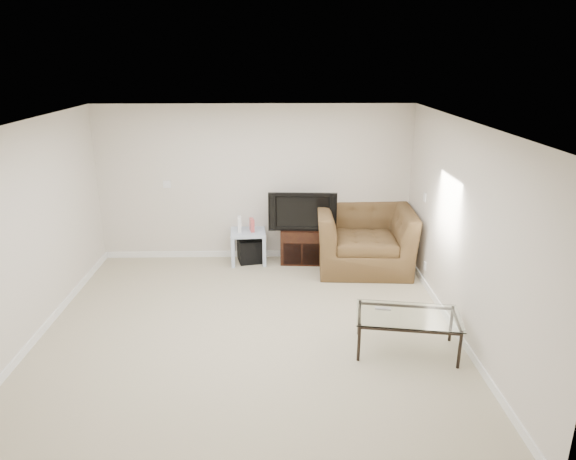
{
  "coord_description": "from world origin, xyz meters",
  "views": [
    {
      "loc": [
        0.34,
        -5.52,
        3.17
      ],
      "look_at": [
        0.5,
        1.2,
        0.9
      ],
      "focal_mm": 32.0,
      "sensor_mm": 36.0,
      "label": 1
    }
  ],
  "objects_px": {
    "subwoofer": "(250,250)",
    "coffee_table": "(407,333)",
    "recliner": "(365,228)",
    "television": "(302,210)",
    "side_table": "(248,246)",
    "tv_stand": "(302,244)"
  },
  "relations": [
    {
      "from": "tv_stand",
      "to": "subwoofer",
      "type": "xyz_separation_m",
      "value": [
        -0.84,
        0.02,
        -0.1
      ]
    },
    {
      "from": "side_table",
      "to": "coffee_table",
      "type": "xyz_separation_m",
      "value": [
        1.92,
        -2.73,
        -0.04
      ]
    },
    {
      "from": "side_table",
      "to": "coffee_table",
      "type": "height_order",
      "value": "side_table"
    },
    {
      "from": "coffee_table",
      "to": "recliner",
      "type": "bearing_deg",
      "value": 92.03
    },
    {
      "from": "television",
      "to": "coffee_table",
      "type": "bearing_deg",
      "value": -65.82
    },
    {
      "from": "tv_stand",
      "to": "coffee_table",
      "type": "xyz_separation_m",
      "value": [
        1.04,
        -2.73,
        -0.06
      ]
    },
    {
      "from": "television",
      "to": "recliner",
      "type": "height_order",
      "value": "recliner"
    },
    {
      "from": "subwoofer",
      "to": "recliner",
      "type": "bearing_deg",
      "value": -9.31
    },
    {
      "from": "subwoofer",
      "to": "recliner",
      "type": "xyz_separation_m",
      "value": [
        1.8,
        -0.29,
        0.46
      ]
    },
    {
      "from": "television",
      "to": "subwoofer",
      "type": "relative_size",
      "value": 2.55
    },
    {
      "from": "subwoofer",
      "to": "coffee_table",
      "type": "relative_size",
      "value": 0.34
    },
    {
      "from": "subwoofer",
      "to": "recliner",
      "type": "height_order",
      "value": "recliner"
    },
    {
      "from": "television",
      "to": "side_table",
      "type": "height_order",
      "value": "television"
    },
    {
      "from": "side_table",
      "to": "tv_stand",
      "type": "bearing_deg",
      "value": 0.0
    },
    {
      "from": "subwoofer",
      "to": "coffee_table",
      "type": "xyz_separation_m",
      "value": [
        1.89,
        -2.75,
        0.04
      ]
    },
    {
      "from": "tv_stand",
      "to": "subwoofer",
      "type": "distance_m",
      "value": 0.85
    },
    {
      "from": "television",
      "to": "subwoofer",
      "type": "distance_m",
      "value": 1.09
    },
    {
      "from": "television",
      "to": "recliner",
      "type": "bearing_deg",
      "value": -11.2
    },
    {
      "from": "tv_stand",
      "to": "television",
      "type": "relative_size",
      "value": 0.69
    },
    {
      "from": "television",
      "to": "subwoofer",
      "type": "height_order",
      "value": "television"
    },
    {
      "from": "side_table",
      "to": "coffee_table",
      "type": "distance_m",
      "value": 3.34
    },
    {
      "from": "side_table",
      "to": "recliner",
      "type": "height_order",
      "value": "recliner"
    }
  ]
}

